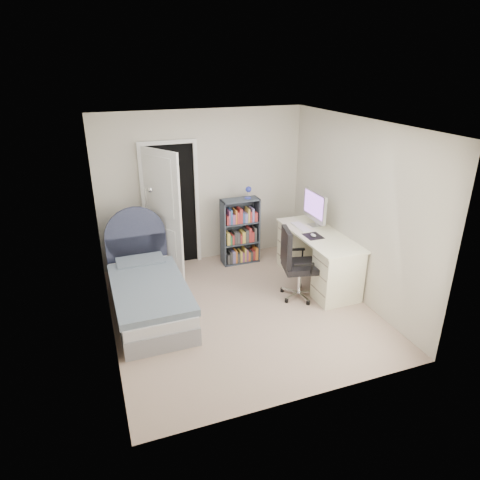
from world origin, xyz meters
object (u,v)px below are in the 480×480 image
object	(u,v)px
nightstand	(145,249)
desk	(317,255)
bed	(148,292)
floor_lamp	(151,240)
bookcase	(240,233)
office_chair	(294,261)

from	to	relation	value
nightstand	desk	xyz separation A→B (m)	(2.41, -1.22, 0.04)
bed	floor_lamp	bearing A→B (deg)	76.91
desk	nightstand	bearing A→B (deg)	153.26
floor_lamp	bookcase	size ratio (longest dim) A/B	1.10
bed	office_chair	world-z (taller)	bed
bed	desk	size ratio (longest dim) A/B	1.20
bookcase	office_chair	xyz separation A→B (m)	(0.31, -1.36, 0.06)
bookcase	desk	xyz separation A→B (m)	(0.86, -1.06, -0.08)
bookcase	nightstand	bearing A→B (deg)	174.26
floor_lamp	desk	world-z (taller)	floor_lamp
floor_lamp	nightstand	bearing A→B (deg)	125.01
bookcase	bed	bearing A→B (deg)	-149.66
bed	nightstand	size ratio (longest dim) A/B	3.26
bed	office_chair	xyz separation A→B (m)	(2.01, -0.37, 0.30)
nightstand	desk	size ratio (longest dim) A/B	0.37
desk	office_chair	size ratio (longest dim) A/B	1.56
floor_lamp	bookcase	bearing A→B (deg)	-0.99
floor_lamp	desk	size ratio (longest dim) A/B	0.89
nightstand	office_chair	world-z (taller)	office_chair
nightstand	floor_lamp	size ratio (longest dim) A/B	0.42
bed	office_chair	bearing A→B (deg)	-10.31
bed	office_chair	distance (m)	2.07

